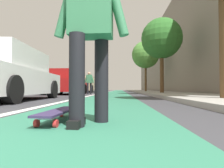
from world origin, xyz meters
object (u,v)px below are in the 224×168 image
parked_car_mid (66,83)px  parked_car_far (85,85)px  skater_person (91,25)px  skateboard (59,112)px  traffic_light (107,71)px  street_tree_far (146,55)px  parked_car_end (94,86)px  street_tree_mid (162,39)px  pedestrian_distant (89,81)px  parked_car_near (8,76)px

parked_car_mid → parked_car_far: size_ratio=1.02×
parked_car_far → skater_person: bearing=-169.1°
skateboard → parked_car_mid: bearing=16.1°
traffic_light → street_tree_far: bearing=-148.9°
parked_car_end → skater_person: bearing=-172.1°
parked_car_far → parked_car_end: parked_car_far is taller
parked_car_far → street_tree_far: street_tree_far is taller
parked_car_far → street_tree_mid: bearing=-134.2°
street_tree_mid → pedestrian_distant: 5.42m
parked_car_mid → parked_car_far: parked_car_far is taller
skateboard → parked_car_end: bearing=7.1°
skater_person → street_tree_far: street_tree_far is taller
parked_car_near → street_tree_far: size_ratio=0.85×
parked_car_end → traffic_light: traffic_light is taller
skater_person → pedestrian_distant: 10.80m
parked_car_mid → pedestrian_distant: (0.92, -1.31, 0.13)m
pedestrian_distant → parked_car_mid: bearing=125.2°
parked_car_near → parked_car_far: size_ratio=0.99×
skater_person → parked_car_end: (21.82, 3.04, -0.23)m
skater_person → street_tree_far: (17.16, -2.87, 2.89)m
skater_person → skateboard: bearing=66.7°
parked_car_far → traffic_light: (8.99, -1.40, 2.14)m
pedestrian_distant → street_tree_mid: bearing=-99.3°
parked_car_near → pedestrian_distant: size_ratio=2.97×
parked_car_mid → parked_car_far: (5.87, -0.11, 0.01)m
parked_car_near → traffic_light: traffic_light is taller
parked_car_end → parked_car_mid: bearing=179.6°
parked_car_end → pedestrian_distant: pedestrian_distant is taller
parked_car_end → parked_car_near: bearing=-179.8°
parked_car_mid → pedestrian_distant: size_ratio=3.05×
parked_car_near → street_tree_mid: (6.41, -5.85, 2.77)m
traffic_light → street_tree_far: 8.73m
parked_car_near → parked_car_end: bearing=0.2°
skater_person → traffic_light: traffic_light is taller
street_tree_far → parked_car_end: bearing=51.8°
skater_person → parked_car_mid: bearing=17.8°
parked_car_near → parked_car_mid: bearing=1.3°
skater_person → traffic_light: bearing=3.8°
skateboard → pedestrian_distant: (10.50, 1.46, 0.76)m
parked_car_near → parked_car_end: 18.36m
parked_car_near → skateboard: bearing=-141.6°
skateboard → parked_car_far: size_ratio=0.19×
parked_car_far → street_tree_mid: (-5.72, -5.88, 2.75)m
skateboard → skater_person: size_ratio=0.52×
skateboard → street_tree_far: street_tree_far is taller
parked_car_near → traffic_light: size_ratio=1.07×
parked_car_near → street_tree_far: (13.70, -5.85, 3.12)m
street_tree_far → parked_car_far: bearing=104.9°
skateboard → pedestrian_distant: 10.63m
pedestrian_distant → parked_car_far: bearing=13.6°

